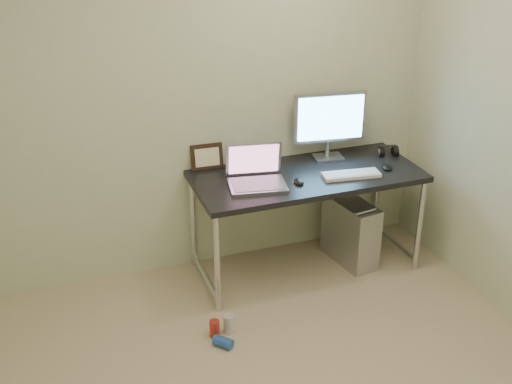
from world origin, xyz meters
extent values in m
cube|color=beige|center=(0.00, 1.75, 1.25)|extent=(3.50, 0.02, 2.50)
cube|color=black|center=(0.74, 1.41, 0.73)|extent=(1.57, 0.69, 0.04)
cylinder|color=silver|center=(0.00, 1.10, 0.35)|extent=(0.04, 0.04, 0.71)
cylinder|color=silver|center=(0.00, 1.71, 0.35)|extent=(0.04, 0.04, 0.71)
cylinder|color=silver|center=(1.49, 1.10, 0.35)|extent=(0.04, 0.04, 0.71)
cylinder|color=silver|center=(1.49, 1.71, 0.35)|extent=(0.04, 0.04, 0.71)
cylinder|color=silver|center=(0.00, 1.41, 0.08)|extent=(0.04, 0.61, 0.04)
cylinder|color=silver|center=(1.49, 1.41, 0.08)|extent=(0.04, 0.61, 0.04)
cube|color=silver|center=(1.10, 1.38, 0.24)|extent=(0.28, 0.49, 0.48)
cylinder|color=#A2A2A9|center=(1.10, 1.19, 0.50)|extent=(0.17, 0.05, 0.02)
cylinder|color=#A2A2A9|center=(1.10, 1.58, 0.50)|extent=(0.17, 0.05, 0.02)
cylinder|color=black|center=(1.05, 1.70, 0.40)|extent=(0.01, 0.16, 0.69)
cylinder|color=black|center=(1.14, 1.68, 0.38)|extent=(0.02, 0.11, 0.71)
cylinder|color=red|center=(-0.10, 0.86, 0.06)|extent=(0.08, 0.08, 0.11)
cylinder|color=silver|center=(0.00, 0.86, 0.06)|extent=(0.09, 0.09, 0.13)
cylinder|color=#254EAE|center=(-0.08, 0.74, 0.03)|extent=(0.13, 0.13, 0.07)
cube|color=#A2A2A9|center=(0.35, 1.32, 0.76)|extent=(0.41, 0.32, 0.02)
cube|color=gray|center=(0.35, 1.32, 0.77)|extent=(0.36, 0.27, 0.00)
cube|color=#95969E|center=(0.37, 1.47, 0.89)|extent=(0.38, 0.12, 0.24)
cube|color=#7D485F|center=(0.37, 1.46, 0.89)|extent=(0.34, 0.10, 0.21)
cube|color=#A2A2A9|center=(1.00, 1.61, 0.76)|extent=(0.23, 0.18, 0.02)
cylinder|color=#A2A2A9|center=(1.00, 1.62, 0.82)|extent=(0.03, 0.03, 0.11)
cube|color=#A2A2A9|center=(1.00, 1.62, 1.06)|extent=(0.52, 0.10, 0.36)
cube|color=#65BBFE|center=(1.00, 1.59, 1.06)|extent=(0.47, 0.07, 0.31)
cube|color=white|center=(1.00, 1.26, 0.76)|extent=(0.40, 0.18, 0.02)
ellipsoid|color=black|center=(1.30, 1.30, 0.77)|extent=(0.10, 0.13, 0.04)
ellipsoid|color=black|center=(0.63, 1.28, 0.77)|extent=(0.08, 0.11, 0.03)
cylinder|color=black|center=(1.38, 1.51, 0.77)|extent=(0.05, 0.09, 0.09)
cylinder|color=black|center=(1.48, 1.51, 0.77)|extent=(0.05, 0.09, 0.09)
cube|color=black|center=(1.43, 1.51, 0.82)|extent=(0.12, 0.04, 0.01)
cube|color=black|center=(0.12, 1.72, 0.84)|extent=(0.23, 0.08, 0.18)
cylinder|color=silver|center=(0.33, 1.69, 0.79)|extent=(0.01, 0.01, 0.09)
cylinder|color=white|center=(0.33, 1.69, 0.85)|extent=(0.04, 0.03, 0.04)
camera|label=1|loc=(-0.95, -2.25, 2.54)|focal=45.00mm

